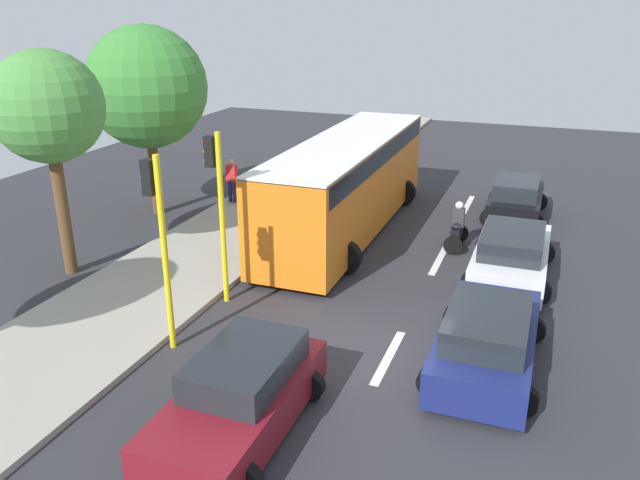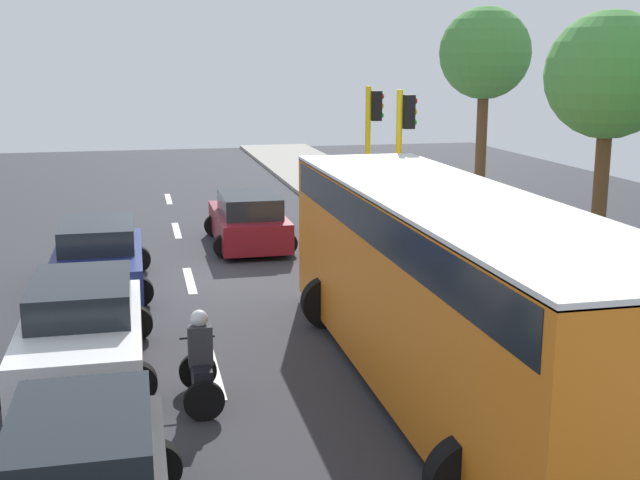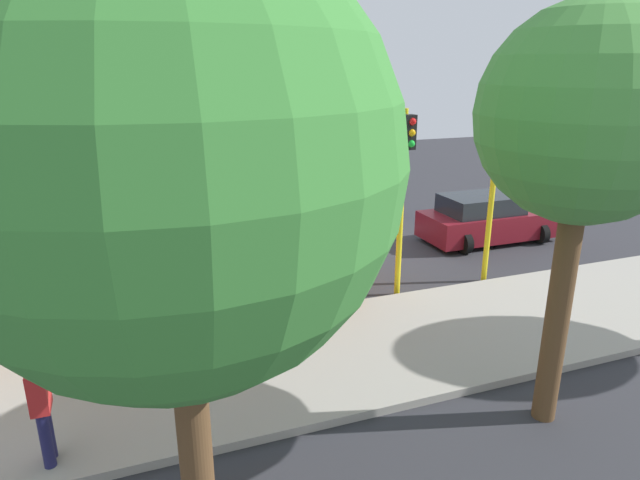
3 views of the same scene
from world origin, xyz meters
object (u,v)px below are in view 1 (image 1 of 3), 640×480
(car_dark_blue, at_px, (487,340))
(motorcycle, at_px, (457,229))
(car_maroon, at_px, (240,397))
(pedestrian_by_tree, at_px, (232,179))
(traffic_light_corner, at_px, (158,226))
(car_white, at_px, (511,255))
(car_black, at_px, (516,200))
(traffic_light_midblock, at_px, (217,194))
(city_bus, at_px, (347,179))
(street_tree_north, at_px, (47,108))
(street_tree_south, at_px, (146,88))

(car_dark_blue, xyz_separation_m, motorcycle, (1.75, -6.99, -0.07))
(car_maroon, distance_m, pedestrian_by_tree, 13.80)
(car_dark_blue, distance_m, pedestrian_by_tree, 13.50)
(traffic_light_corner, bearing_deg, motorcycle, -121.02)
(motorcycle, bearing_deg, car_white, 134.20)
(car_white, xyz_separation_m, traffic_light_corner, (6.97, 6.69, 2.22))
(car_black, relative_size, motorcycle, 2.58)
(car_white, bearing_deg, car_maroon, 65.49)
(car_maroon, distance_m, traffic_light_midblock, 5.96)
(car_black, relative_size, city_bus, 0.36)
(car_white, xyz_separation_m, city_bus, (5.63, -2.19, 1.13))
(motorcycle, distance_m, traffic_light_midblock, 8.24)
(car_black, height_order, motorcycle, motorcycle)
(car_dark_blue, xyz_separation_m, car_white, (-0.07, -5.12, -0.00))
(traffic_light_corner, xyz_separation_m, traffic_light_midblock, (0.00, -2.55, 0.00))
(car_dark_blue, relative_size, car_black, 1.14)
(motorcycle, xyz_separation_m, traffic_light_corner, (5.15, 8.56, 2.29))
(car_white, distance_m, motorcycle, 2.61)
(car_white, relative_size, city_bus, 0.41)
(car_dark_blue, relative_size, city_bus, 0.41)
(street_tree_north, bearing_deg, car_black, -140.68)
(car_dark_blue, relative_size, traffic_light_midblock, 1.00)
(car_white, relative_size, street_tree_south, 0.66)
(pedestrian_by_tree, relative_size, street_tree_north, 0.27)
(traffic_light_corner, height_order, street_tree_north, street_tree_north)
(car_black, bearing_deg, traffic_light_midblock, 55.46)
(car_maroon, height_order, car_white, same)
(traffic_light_corner, xyz_separation_m, street_tree_north, (5.06, -2.62, 1.83))
(motorcycle, distance_m, street_tree_north, 12.51)
(street_tree_south, bearing_deg, car_dark_blue, 152.53)
(car_white, height_order, traffic_light_midblock, traffic_light_midblock)
(car_white, height_order, street_tree_south, street_tree_south)
(car_dark_blue, distance_m, street_tree_north, 12.67)
(pedestrian_by_tree, bearing_deg, car_white, 162.79)
(traffic_light_corner, relative_size, street_tree_south, 0.67)
(car_maroon, xyz_separation_m, pedestrian_by_tree, (6.61, -12.11, 0.35))
(traffic_light_midblock, bearing_deg, motorcycle, -130.60)
(car_white, height_order, street_tree_north, street_tree_north)
(car_dark_blue, bearing_deg, car_black, -88.69)
(car_maroon, relative_size, motorcycle, 2.79)
(traffic_light_corner, xyz_separation_m, street_tree_south, (5.86, -8.20, 1.67))
(motorcycle, relative_size, traffic_light_midblock, 0.34)
(city_bus, height_order, pedestrian_by_tree, city_bus)
(city_bus, relative_size, pedestrian_by_tree, 6.51)
(car_white, bearing_deg, car_black, -86.74)
(city_bus, xyz_separation_m, street_tree_south, (7.20, 0.68, 2.75))
(motorcycle, bearing_deg, car_dark_blue, 104.05)
(pedestrian_by_tree, bearing_deg, motorcycle, 170.85)
(street_tree_north, bearing_deg, car_white, -161.33)
(car_maroon, bearing_deg, city_bus, -81.68)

